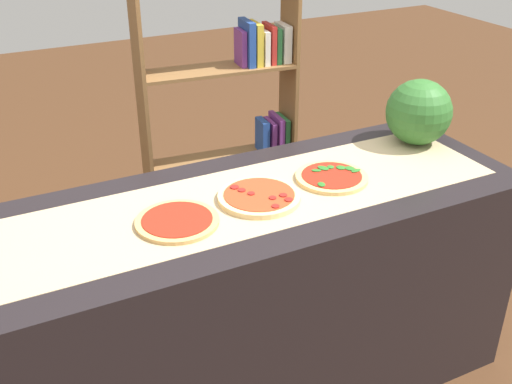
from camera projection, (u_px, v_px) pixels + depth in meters
ground_plane at (256, 382)px, 2.67m from camera, size 12.00×12.00×0.00m
counter at (256, 298)px, 2.46m from camera, size 2.04×0.74×0.92m
parchment_paper at (256, 197)px, 2.24m from camera, size 1.86×0.49×0.00m
pizza_plain_0 at (177, 221)px, 2.07m from camera, size 0.28×0.28×0.02m
pizza_pepperoni_1 at (259, 197)px, 2.21m from camera, size 0.30×0.30×0.03m
pizza_spinach_2 at (332, 177)px, 2.36m from camera, size 0.28×0.28×0.02m
watermelon at (419, 112)px, 2.61m from camera, size 0.28×0.28×0.28m
bookshelf at (236, 115)px, 3.36m from camera, size 0.86×0.30×1.56m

